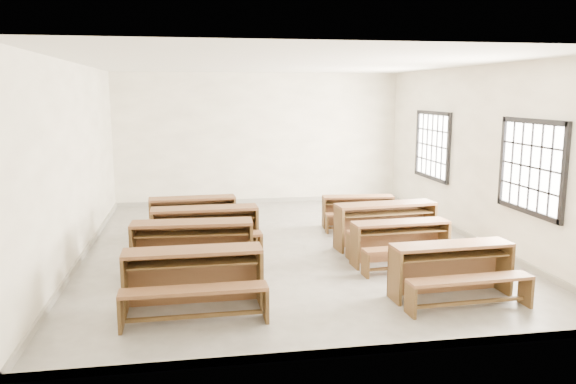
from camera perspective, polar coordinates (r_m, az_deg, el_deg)
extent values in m
plane|color=gray|center=(10.05, 0.00, -5.63)|extent=(8.50, 8.50, 0.00)
cube|color=silver|center=(9.69, 0.00, 12.78)|extent=(7.00, 8.50, 0.05)
cube|color=white|center=(13.90, -2.94, 5.43)|extent=(7.00, 0.05, 3.20)
cube|color=white|center=(5.66, 7.21, -1.34)|extent=(7.00, 0.05, 3.20)
cube|color=white|center=(9.78, -20.54, 2.87)|extent=(0.05, 8.50, 3.20)
cube|color=white|center=(10.87, 18.41, 3.65)|extent=(0.05, 8.50, 3.20)
cube|color=gray|center=(14.11, -2.89, -0.86)|extent=(7.00, 0.04, 0.10)
cube|color=gray|center=(6.15, 6.89, -15.65)|extent=(7.00, 0.04, 0.10)
cube|color=gray|center=(10.07, -20.03, -5.91)|extent=(0.04, 8.50, 0.10)
cube|color=gray|center=(11.14, 17.99, -4.29)|extent=(0.04, 8.50, 0.10)
cube|color=white|center=(9.33, 23.54, 2.36)|extent=(0.02, 1.50, 1.30)
cube|color=black|center=(9.26, 23.73, 6.59)|extent=(0.06, 1.62, 0.08)
cube|color=black|center=(9.43, 23.15, -1.80)|extent=(0.06, 1.62, 0.08)
cube|color=black|center=(8.67, 26.26, 1.64)|extent=(0.06, 0.08, 1.46)
cube|color=black|center=(9.98, 20.98, 2.98)|extent=(0.06, 0.08, 1.46)
cube|color=white|center=(12.48, 14.52, 4.60)|extent=(0.02, 1.50, 1.30)
cube|color=black|center=(12.43, 14.57, 7.77)|extent=(0.06, 1.62, 0.08)
cube|color=black|center=(12.55, 14.30, 1.46)|extent=(0.06, 1.62, 0.08)
cube|color=black|center=(11.76, 16.00, 4.22)|extent=(0.06, 0.08, 1.46)
cube|color=black|center=(13.19, 13.04, 4.94)|extent=(0.06, 0.08, 1.46)
cube|color=brown|center=(7.17, -9.65, -5.91)|extent=(1.74, 0.45, 0.04)
cube|color=brown|center=(7.47, -9.58, -8.38)|extent=(1.73, 0.06, 0.74)
cube|color=#53391C|center=(7.33, -16.26, -9.02)|extent=(0.05, 0.43, 0.74)
cube|color=#53391C|center=(7.34, -2.87, -8.59)|extent=(0.05, 0.43, 0.74)
cube|color=#53391C|center=(7.19, -9.61, -7.12)|extent=(1.61, 0.34, 0.02)
cube|color=brown|center=(6.76, -9.50, -9.78)|extent=(1.74, 0.32, 0.04)
cube|color=#53391C|center=(6.89, -16.64, -11.72)|extent=(0.05, 0.30, 0.41)
cube|color=#53391C|center=(6.90, -2.27, -11.26)|extent=(0.05, 0.30, 0.41)
cube|color=#53391C|center=(6.88, -9.42, -12.34)|extent=(1.60, 0.07, 0.04)
cube|color=brown|center=(8.54, -9.73, -3.11)|extent=(1.82, 0.53, 0.05)
cube|color=brown|center=(8.84, -9.60, -5.38)|extent=(1.80, 0.12, 0.77)
cube|color=#53391C|center=(8.73, -15.46, -5.80)|extent=(0.06, 0.45, 0.77)
cube|color=#53391C|center=(8.65, -3.79, -5.60)|extent=(0.06, 0.45, 0.77)
cube|color=#53391C|center=(8.56, -9.71, -4.18)|extent=(1.68, 0.41, 0.02)
cube|color=brown|center=(8.09, -9.82, -6.33)|extent=(1.82, 0.39, 0.05)
cube|color=#53391C|center=(8.25, -15.94, -7.97)|extent=(0.06, 0.32, 0.43)
cube|color=#53391C|center=(8.17, -3.54, -7.79)|extent=(0.06, 0.32, 0.43)
cube|color=#53391C|center=(8.19, -9.75, -8.60)|extent=(1.67, 0.13, 0.05)
cube|color=brown|center=(9.59, -8.47, -1.68)|extent=(1.80, 0.48, 0.04)
cube|color=brown|center=(9.88, -8.46, -3.73)|extent=(1.79, 0.08, 0.76)
cube|color=#53391C|center=(9.69, -13.58, -4.18)|extent=(0.05, 0.45, 0.76)
cube|color=#53391C|center=(9.75, -3.27, -3.82)|extent=(0.05, 0.45, 0.76)
cube|color=#53391C|center=(9.60, -8.44, -2.62)|extent=(1.66, 0.37, 0.02)
cube|color=brown|center=(9.13, -8.26, -4.43)|extent=(1.79, 0.35, 0.04)
cube|color=#53391C|center=(9.20, -13.68, -6.02)|extent=(0.05, 0.31, 0.42)
cube|color=#53391C|center=(9.27, -2.81, -5.62)|extent=(0.05, 0.31, 0.42)
cube|color=#53391C|center=(9.22, -8.21, -6.44)|extent=(1.65, 0.09, 0.04)
cube|color=brown|center=(10.93, -9.70, -0.63)|extent=(1.66, 0.50, 0.04)
cube|color=brown|center=(11.19, -9.70, -2.31)|extent=(1.64, 0.13, 0.70)
cube|color=#53391C|center=(11.00, -13.81, -2.68)|extent=(0.06, 0.41, 0.70)
cube|color=#53391C|center=(11.08, -5.52, -2.34)|extent=(0.06, 0.41, 0.70)
cube|color=#53391C|center=(10.94, -9.68, -1.38)|extent=(1.53, 0.39, 0.02)
cube|color=brown|center=(10.50, -9.50, -2.77)|extent=(1.65, 0.38, 0.04)
cube|color=#53391C|center=(10.54, -13.81, -4.08)|extent=(0.06, 0.29, 0.39)
cube|color=#53391C|center=(10.62, -5.16, -3.71)|extent=(0.06, 0.29, 0.39)
cube|color=#53391C|center=(10.58, -9.45, -4.39)|extent=(1.52, 0.13, 0.04)
cube|color=brown|center=(7.80, 16.31, -5.19)|extent=(1.66, 0.49, 0.04)
cube|color=brown|center=(8.05, 15.56, -7.40)|extent=(1.64, 0.12, 0.70)
cube|color=#53391C|center=(7.56, 10.79, -8.35)|extent=(0.06, 0.41, 0.70)
cube|color=#53391C|center=(8.30, 21.08, -7.19)|extent=(0.06, 0.41, 0.70)
cube|color=#53391C|center=(7.82, 16.33, -6.24)|extent=(1.53, 0.38, 0.02)
cube|color=brown|center=(7.47, 18.05, -8.42)|extent=(1.65, 0.36, 0.04)
cube|color=#53391C|center=(7.18, 12.34, -10.71)|extent=(0.05, 0.29, 0.39)
cube|color=#53391C|center=(7.96, 23.01, -9.22)|extent=(0.05, 0.29, 0.39)
cube|color=#53391C|center=(7.57, 17.92, -10.63)|extent=(1.52, 0.12, 0.04)
cube|color=brown|center=(9.09, 11.37, -3.05)|extent=(1.58, 0.47, 0.04)
cube|color=brown|center=(9.33, 10.86, -4.92)|extent=(1.56, 0.12, 0.66)
cube|color=#53391C|center=(8.90, 6.80, -5.54)|extent=(0.06, 0.39, 0.66)
cube|color=#53391C|center=(9.51, 15.51, -4.83)|extent=(0.06, 0.39, 0.66)
cube|color=#53391C|center=(9.11, 11.39, -3.92)|extent=(1.46, 0.37, 0.02)
cube|color=brown|center=(8.75, 12.59, -5.60)|extent=(1.57, 0.36, 0.04)
cube|color=#53391C|center=(8.51, 7.86, -7.32)|extent=(0.05, 0.27, 0.37)
cube|color=#53391C|center=(9.15, 16.88, -6.44)|extent=(0.05, 0.27, 0.37)
cube|color=#53391C|center=(8.83, 12.51, -7.43)|extent=(1.44, 0.13, 0.04)
cube|color=brown|center=(10.01, 9.91, -1.23)|extent=(1.82, 0.61, 0.04)
cube|color=brown|center=(10.27, 9.37, -3.22)|extent=(1.78, 0.21, 0.76)
cube|color=#53391C|center=(9.77, 5.18, -3.82)|extent=(0.09, 0.45, 0.76)
cube|color=#53391C|center=(10.48, 14.18, -3.13)|extent=(0.09, 0.45, 0.76)
cube|color=#53391C|center=(10.02, 9.94, -2.13)|extent=(1.68, 0.49, 0.02)
cube|color=brown|center=(9.60, 11.22, -3.80)|extent=(1.81, 0.48, 0.04)
cube|color=#53391C|center=(9.32, 6.32, -5.59)|extent=(0.07, 0.32, 0.42)
cube|color=#53391C|center=(10.06, 15.65, -4.73)|extent=(0.07, 0.32, 0.42)
cube|color=#53391C|center=(9.68, 11.15, -5.73)|extent=(1.65, 0.21, 0.04)
cube|color=brown|center=(11.51, 7.12, -0.48)|extent=(1.46, 0.49, 0.04)
cube|color=brown|center=(11.73, 6.93, -1.88)|extent=(1.43, 0.17, 0.61)
cube|color=#53391C|center=(11.46, 3.65, -2.11)|extent=(0.07, 0.36, 0.61)
cube|color=#53391C|center=(11.73, 10.44, -1.98)|extent=(0.07, 0.36, 0.61)
cube|color=#53391C|center=(11.52, 7.13, -1.11)|extent=(1.35, 0.39, 0.02)
cube|color=brown|center=(11.14, 7.54, -2.25)|extent=(1.45, 0.38, 0.04)
cube|color=#53391C|center=(11.07, 3.96, -3.27)|extent=(0.06, 0.25, 0.34)
cube|color=#53391C|center=(11.35, 10.98, -3.10)|extent=(0.06, 0.25, 0.34)
cube|color=#53391C|center=(11.20, 7.50, -3.59)|extent=(1.33, 0.17, 0.04)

